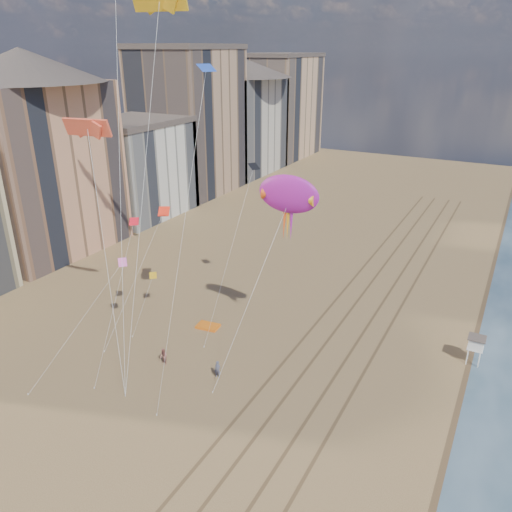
{
  "coord_description": "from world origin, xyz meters",
  "views": [
    {
      "loc": [
        15.84,
        -13.51,
        28.33
      ],
      "look_at": [
        -5.53,
        26.0,
        9.5
      ],
      "focal_mm": 35.0,
      "sensor_mm": 36.0,
      "label": 1
    }
  ],
  "objects_px": {
    "lifeguard_stand": "(476,343)",
    "grounded_kite": "(208,326)",
    "kite_flyer_b": "(164,357)",
    "show_kite": "(288,195)",
    "kite_flyer_a": "(218,369)"
  },
  "relations": [
    {
      "from": "lifeguard_stand",
      "to": "grounded_kite",
      "type": "bearing_deg",
      "value": -165.86
    },
    {
      "from": "kite_flyer_b",
      "to": "show_kite",
      "type": "bearing_deg",
      "value": 63.54
    },
    {
      "from": "grounded_kite",
      "to": "kite_flyer_a",
      "type": "xyz_separation_m",
      "value": [
        5.78,
        -7.07,
        0.72
      ]
    },
    {
      "from": "show_kite",
      "to": "kite_flyer_a",
      "type": "distance_m",
      "value": 17.3
    },
    {
      "from": "lifeguard_stand",
      "to": "show_kite",
      "type": "height_order",
      "value": "show_kite"
    },
    {
      "from": "lifeguard_stand",
      "to": "kite_flyer_b",
      "type": "relative_size",
      "value": 1.69
    },
    {
      "from": "kite_flyer_a",
      "to": "kite_flyer_b",
      "type": "height_order",
      "value": "kite_flyer_a"
    },
    {
      "from": "show_kite",
      "to": "kite_flyer_a",
      "type": "xyz_separation_m",
      "value": [
        -3.4,
        -7.28,
        -15.32
      ]
    },
    {
      "from": "grounded_kite",
      "to": "kite_flyer_a",
      "type": "height_order",
      "value": "kite_flyer_a"
    },
    {
      "from": "kite_flyer_a",
      "to": "lifeguard_stand",
      "type": "bearing_deg",
      "value": 29.58
    },
    {
      "from": "lifeguard_stand",
      "to": "grounded_kite",
      "type": "relative_size",
      "value": 1.2
    },
    {
      "from": "kite_flyer_b",
      "to": "kite_flyer_a",
      "type": "bearing_deg",
      "value": 29.38
    },
    {
      "from": "grounded_kite",
      "to": "kite_flyer_a",
      "type": "distance_m",
      "value": 9.16
    },
    {
      "from": "grounded_kite",
      "to": "kite_flyer_b",
      "type": "bearing_deg",
      "value": -96.19
    },
    {
      "from": "kite_flyer_b",
      "to": "lifeguard_stand",
      "type": "bearing_deg",
      "value": 50.97
    }
  ]
}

